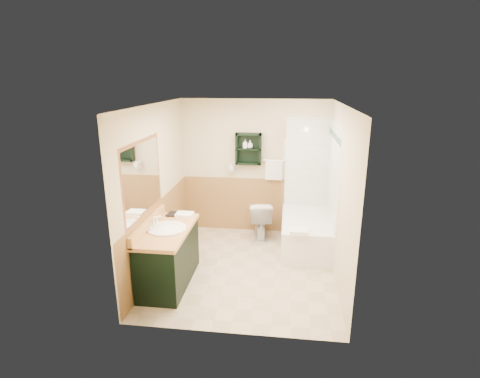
{
  "coord_description": "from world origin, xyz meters",
  "views": [
    {
      "loc": [
        0.55,
        -5.01,
        2.75
      ],
      "look_at": [
        -0.1,
        0.2,
        1.18
      ],
      "focal_mm": 28.0,
      "sensor_mm": 36.0,
      "label": 1
    }
  ],
  "objects_px": {
    "wall_shelf": "(248,149)",
    "vanity": "(169,256)",
    "hair_dryer": "(232,168)",
    "vanity_book": "(167,208)",
    "soap_bottle_b": "(250,145)",
    "bathtub": "(306,232)",
    "soap_bottle_a": "(245,146)",
    "toilet": "(260,219)"
  },
  "relations": [
    {
      "from": "vanity_book",
      "to": "soap_bottle_b",
      "type": "distance_m",
      "value": 1.89
    },
    {
      "from": "vanity",
      "to": "soap_bottle_b",
      "type": "bearing_deg",
      "value": 64.35
    },
    {
      "from": "vanity",
      "to": "vanity_book",
      "type": "xyz_separation_m",
      "value": [
        -0.17,
        0.55,
        0.5
      ]
    },
    {
      "from": "toilet",
      "to": "soap_bottle_b",
      "type": "distance_m",
      "value": 1.32
    },
    {
      "from": "wall_shelf",
      "to": "hair_dryer",
      "type": "height_order",
      "value": "wall_shelf"
    },
    {
      "from": "bathtub",
      "to": "vanity_book",
      "type": "xyz_separation_m",
      "value": [
        -2.08,
        -0.84,
        0.64
      ]
    },
    {
      "from": "vanity",
      "to": "bathtub",
      "type": "distance_m",
      "value": 2.37
    },
    {
      "from": "bathtub",
      "to": "soap_bottle_a",
      "type": "xyz_separation_m",
      "value": [
        -1.08,
        0.54,
        1.34
      ]
    },
    {
      "from": "bathtub",
      "to": "soap_bottle_b",
      "type": "relative_size",
      "value": 11.14
    },
    {
      "from": "hair_dryer",
      "to": "toilet",
      "type": "xyz_separation_m",
      "value": [
        0.54,
        -0.26,
        -0.86
      ]
    },
    {
      "from": "hair_dryer",
      "to": "bathtub",
      "type": "bearing_deg",
      "value": -23.22
    },
    {
      "from": "wall_shelf",
      "to": "soap_bottle_a",
      "type": "relative_size",
      "value": 3.65
    },
    {
      "from": "hair_dryer",
      "to": "vanity_book",
      "type": "xyz_separation_m",
      "value": [
        -0.76,
        -1.41,
        -0.3
      ]
    },
    {
      "from": "bathtub",
      "to": "wall_shelf",
      "type": "bearing_deg",
      "value": 152.07
    },
    {
      "from": "wall_shelf",
      "to": "vanity",
      "type": "bearing_deg",
      "value": -114.89
    },
    {
      "from": "vanity",
      "to": "toilet",
      "type": "bearing_deg",
      "value": 56.21
    },
    {
      "from": "vanity_book",
      "to": "soap_bottle_b",
      "type": "xyz_separation_m",
      "value": [
        1.09,
        1.38,
        0.71
      ]
    },
    {
      "from": "vanity",
      "to": "vanity_book",
      "type": "distance_m",
      "value": 0.76
    },
    {
      "from": "toilet",
      "to": "soap_bottle_b",
      "type": "bearing_deg",
      "value": -56.33
    },
    {
      "from": "hair_dryer",
      "to": "vanity_book",
      "type": "relative_size",
      "value": 1.16
    },
    {
      "from": "vanity",
      "to": "bathtub",
      "type": "bearing_deg",
      "value": 35.82
    },
    {
      "from": "vanity",
      "to": "soap_bottle_b",
      "type": "relative_size",
      "value": 9.35
    },
    {
      "from": "vanity_book",
      "to": "soap_bottle_a",
      "type": "bearing_deg",
      "value": 59.93
    },
    {
      "from": "bathtub",
      "to": "vanity_book",
      "type": "relative_size",
      "value": 7.25
    },
    {
      "from": "hair_dryer",
      "to": "toilet",
      "type": "distance_m",
      "value": 1.05
    },
    {
      "from": "hair_dryer",
      "to": "soap_bottle_a",
      "type": "height_order",
      "value": "soap_bottle_a"
    },
    {
      "from": "hair_dryer",
      "to": "vanity",
      "type": "relative_size",
      "value": 0.19
    },
    {
      "from": "vanity",
      "to": "soap_bottle_a",
      "type": "relative_size",
      "value": 8.37
    },
    {
      "from": "bathtub",
      "to": "soap_bottle_a",
      "type": "relative_size",
      "value": 9.96
    },
    {
      "from": "wall_shelf",
      "to": "bathtub",
      "type": "relative_size",
      "value": 0.37
    },
    {
      "from": "wall_shelf",
      "to": "soap_bottle_a",
      "type": "xyz_separation_m",
      "value": [
        -0.06,
        -0.01,
        0.05
      ]
    },
    {
      "from": "hair_dryer",
      "to": "vanity",
      "type": "distance_m",
      "value": 2.19
    },
    {
      "from": "vanity",
      "to": "soap_bottle_a",
      "type": "distance_m",
      "value": 2.42
    },
    {
      "from": "wall_shelf",
      "to": "vanity",
      "type": "xyz_separation_m",
      "value": [
        -0.89,
        -1.93,
        -1.15
      ]
    },
    {
      "from": "bathtub",
      "to": "soap_bottle_a",
      "type": "height_order",
      "value": "soap_bottle_a"
    },
    {
      "from": "hair_dryer",
      "to": "toilet",
      "type": "bearing_deg",
      "value": -26.18
    },
    {
      "from": "bathtub",
      "to": "soap_bottle_b",
      "type": "distance_m",
      "value": 1.76
    },
    {
      "from": "hair_dryer",
      "to": "vanity",
      "type": "height_order",
      "value": "hair_dryer"
    },
    {
      "from": "hair_dryer",
      "to": "soap_bottle_b",
      "type": "distance_m",
      "value": 0.53
    },
    {
      "from": "vanity_book",
      "to": "soap_bottle_a",
      "type": "relative_size",
      "value": 1.37
    },
    {
      "from": "toilet",
      "to": "vanity_book",
      "type": "xyz_separation_m",
      "value": [
        -1.3,
        -1.14,
        0.57
      ]
    },
    {
      "from": "bathtub",
      "to": "vanity_book",
      "type": "height_order",
      "value": "vanity_book"
    }
  ]
}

